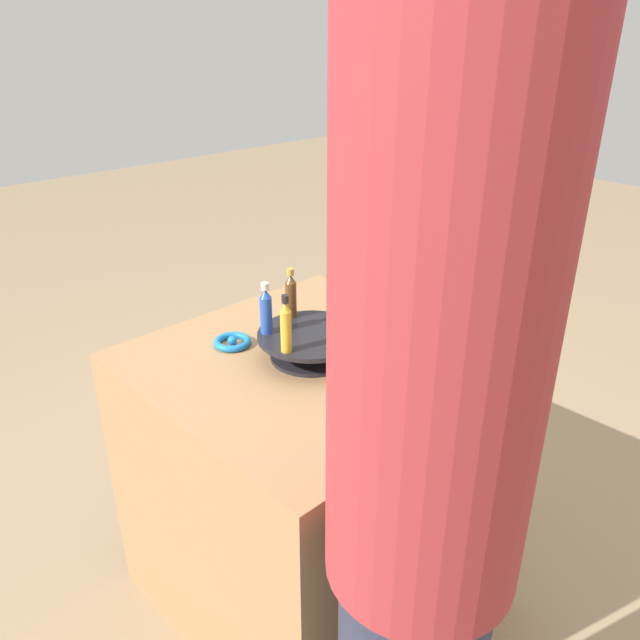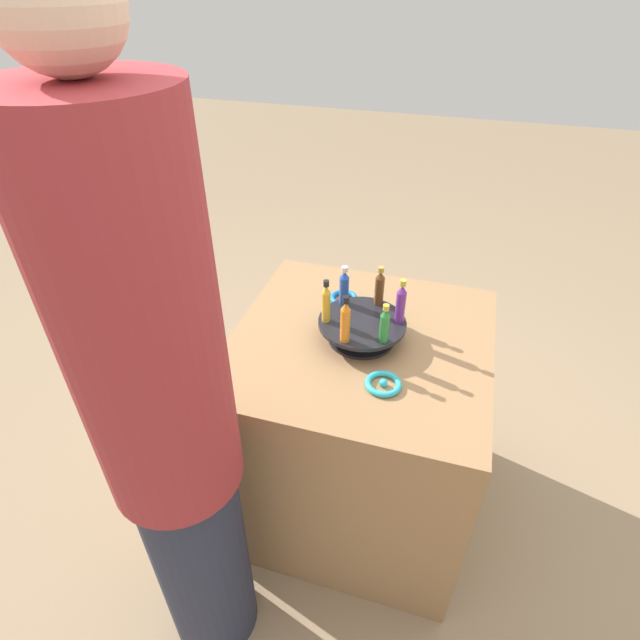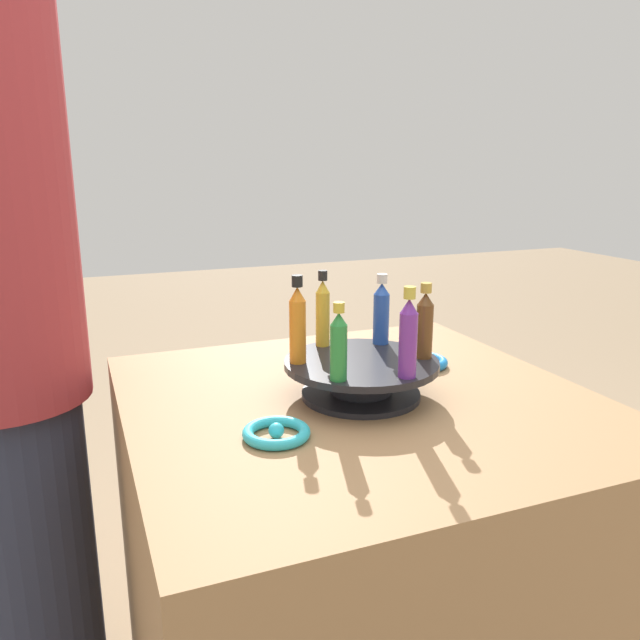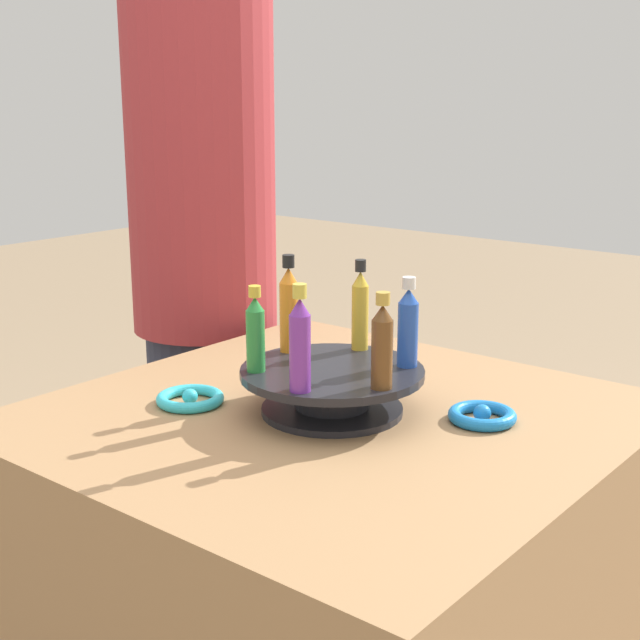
# 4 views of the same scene
# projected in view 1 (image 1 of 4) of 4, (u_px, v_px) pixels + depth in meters

# --- Properties ---
(ground_plane) EXTENTS (12.00, 12.00, 0.00)m
(ground_plane) POSITION_uv_depth(u_px,v_px,m) (313.00, 581.00, 1.92)
(ground_plane) COLOR #997F60
(party_table) EXTENTS (0.81, 0.81, 0.79)m
(party_table) POSITION_uv_depth(u_px,v_px,m) (312.00, 480.00, 1.75)
(party_table) COLOR #9E754C
(party_table) RESTS_ON ground_plane
(display_stand) EXTENTS (0.27, 0.27, 0.07)m
(display_stand) POSITION_uv_depth(u_px,v_px,m) (311.00, 343.00, 1.56)
(display_stand) COLOR black
(display_stand) RESTS_ON party_table
(bottle_brown) EXTENTS (0.03, 0.03, 0.13)m
(bottle_brown) POSITION_uv_depth(u_px,v_px,m) (291.00, 295.00, 1.61)
(bottle_brown) COLOR brown
(bottle_brown) RESTS_ON display_stand
(bottle_blue) EXTENTS (0.03, 0.03, 0.13)m
(bottle_blue) POSITION_uv_depth(u_px,v_px,m) (266.00, 310.00, 1.53)
(bottle_blue) COLOR #234CAD
(bottle_blue) RESTS_ON display_stand
(bottle_gold) EXTENTS (0.03, 0.03, 0.14)m
(bottle_gold) POSITION_uv_depth(u_px,v_px,m) (286.00, 326.00, 1.44)
(bottle_gold) COLOR gold
(bottle_gold) RESTS_ON display_stand
(bottle_orange) EXTENTS (0.03, 0.03, 0.15)m
(bottle_orange) POSITION_uv_depth(u_px,v_px,m) (334.00, 325.00, 1.43)
(bottle_orange) COLOR orange
(bottle_orange) RESTS_ON display_stand
(bottle_green) EXTENTS (0.03, 0.03, 0.13)m
(bottle_green) POSITION_uv_depth(u_px,v_px,m) (357.00, 312.00, 1.52)
(bottle_green) COLOR #288438
(bottle_green) RESTS_ON display_stand
(bottle_purple) EXTENTS (0.03, 0.03, 0.15)m
(bottle_purple) POSITION_uv_depth(u_px,v_px,m) (334.00, 293.00, 1.61)
(bottle_purple) COLOR #702D93
(bottle_purple) RESTS_ON display_stand
(ribbon_bow_blue) EXTENTS (0.10, 0.10, 0.03)m
(ribbon_bow_blue) POSITION_uv_depth(u_px,v_px,m) (232.00, 342.00, 1.63)
(ribbon_bow_blue) COLOR blue
(ribbon_bow_blue) RESTS_ON party_table
(ribbon_bow_teal) EXTENTS (0.10, 0.10, 0.02)m
(ribbon_bow_teal) POSITION_uv_depth(u_px,v_px,m) (397.00, 367.00, 1.52)
(ribbon_bow_teal) COLOR #2DB7CC
(ribbon_bow_teal) RESTS_ON party_table
(person_figure) EXTENTS (0.31, 0.31, 1.80)m
(person_figure) POSITION_uv_depth(u_px,v_px,m) (426.00, 489.00, 0.95)
(person_figure) COLOR #282D42
(person_figure) RESTS_ON ground_plane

